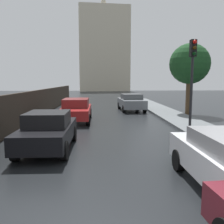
# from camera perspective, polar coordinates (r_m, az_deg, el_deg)

# --- Properties ---
(car_red_near_kerb) EXTENTS (1.84, 4.36, 1.42)m
(car_red_near_kerb) POSITION_cam_1_polar(r_m,az_deg,el_deg) (15.35, -8.44, 0.56)
(car_red_near_kerb) COLOR maroon
(car_red_near_kerb) RESTS_ON ground
(car_grey_mid_road) EXTENTS (2.10, 4.23, 1.43)m
(car_grey_mid_road) POSITION_cam_1_polar(r_m,az_deg,el_deg) (20.68, 4.55, 2.35)
(car_grey_mid_road) COLOR slate
(car_grey_mid_road) RESTS_ON ground
(car_black_behind_camera) EXTENTS (1.77, 3.95, 1.41)m
(car_black_behind_camera) POSITION_cam_1_polar(r_m,az_deg,el_deg) (9.26, -14.79, -4.23)
(car_black_behind_camera) COLOR black
(car_black_behind_camera) RESTS_ON ground
(traffic_light) EXTENTS (0.26, 0.39, 4.22)m
(traffic_light) POSITION_cam_1_polar(r_m,az_deg,el_deg) (11.65, 18.41, 9.62)
(traffic_light) COLOR black
(traffic_light) RESTS_ON sidewalk_strip
(street_tree_near) EXTENTS (2.96, 2.96, 5.26)m
(street_tree_near) POSITION_cam_1_polar(r_m,az_deg,el_deg) (19.04, 17.83, 10.64)
(street_tree_near) COLOR #4C3823
(street_tree_near) RESTS_ON ground
(distant_tower) EXTENTS (12.80, 8.89, 23.49)m
(distant_tower) POSITION_cam_1_polar(r_m,az_deg,el_deg) (62.51, -1.99, 14.41)
(distant_tower) COLOR beige
(distant_tower) RESTS_ON ground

